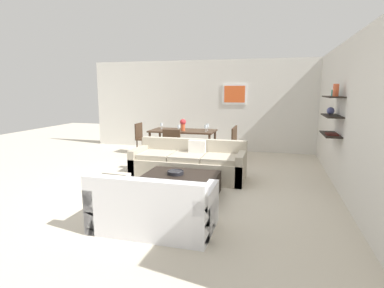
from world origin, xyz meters
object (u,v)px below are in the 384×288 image
at_px(decorative_bowl, 176,172).
at_px(wine_glass_foot, 179,127).
at_px(dining_table, 183,133).
at_px(wine_glass_right_near, 206,127).
at_px(wine_glass_right_far, 207,126).
at_px(dining_chair_right_near, 229,142).
at_px(wine_glass_left_far, 161,125).
at_px(centerpiece_vase, 183,124).
at_px(sofa_beige, 189,164).
at_px(dining_chair_foot, 173,144).
at_px(loveseat_white, 153,208).
at_px(dining_chair_left_far, 142,136).
at_px(dining_chair_right_far, 231,140).
at_px(coffee_table, 179,186).

xyz_separation_m(decorative_bowl, wine_glass_foot, (-0.77, 2.61, 0.46)).
relative_size(dining_table, wine_glass_right_near, 9.90).
distance_m(wine_glass_right_far, wine_glass_foot, 0.81).
distance_m(dining_chair_right_near, wine_glass_right_near, 0.73).
xyz_separation_m(wine_glass_left_far, wine_glass_foot, (0.66, -0.48, 0.01)).
bearing_deg(dining_table, dining_chair_right_near, -8.63).
bearing_deg(wine_glass_left_far, centerpiece_vase, -13.62).
bearing_deg(sofa_beige, dining_chair_right_near, 70.81).
relative_size(sofa_beige, centerpiece_vase, 7.58).
height_order(wine_glass_left_far, wine_glass_foot, wine_glass_foot).
relative_size(sofa_beige, dining_chair_foot, 2.65).
bearing_deg(decorative_bowl, wine_glass_right_near, 92.23).
bearing_deg(loveseat_white, dining_chair_right_near, 84.65).
distance_m(dining_chair_foot, wine_glass_left_far, 1.21).
distance_m(decorative_bowl, dining_table, 3.09).
height_order(dining_chair_left_far, wine_glass_right_near, wine_glass_right_near).
xyz_separation_m(decorative_bowl, dining_chair_right_far, (0.51, 3.17, 0.09)).
relative_size(coffee_table, dining_table, 0.73).
height_order(dining_chair_foot, wine_glass_right_far, wine_glass_right_far).
bearing_deg(dining_chair_right_far, dining_table, -171.37).
distance_m(loveseat_white, coffee_table, 1.27).
xyz_separation_m(dining_chair_foot, wine_glass_right_near, (0.66, 0.73, 0.37)).
bearing_deg(coffee_table, dining_chair_right_near, 81.62).
xyz_separation_m(decorative_bowl, wine_glass_left_far, (-1.42, 3.08, 0.45)).
bearing_deg(loveseat_white, centerpiece_vase, 101.61).
distance_m(sofa_beige, loveseat_white, 2.45).
relative_size(decorative_bowl, dining_table, 0.17).
bearing_deg(dining_chair_right_near, wine_glass_right_near, 172.02).
distance_m(wine_glass_left_far, wine_glass_foot, 0.81).
height_order(dining_table, wine_glass_right_near, wine_glass_right_near).
distance_m(loveseat_white, dining_chair_right_near, 4.14).
bearing_deg(wine_glass_foot, sofa_beige, -65.10).
bearing_deg(wine_glass_foot, dining_chair_right_far, 23.85).
bearing_deg(dining_chair_foot, wine_glass_right_near, 48.13).
bearing_deg(sofa_beige, dining_chair_left_far, 133.73).
bearing_deg(loveseat_white, dining_table, 101.71).
relative_size(dining_chair_right_far, wine_glass_right_near, 5.00).
height_order(dining_chair_right_far, dining_chair_foot, same).
distance_m(sofa_beige, decorative_bowl, 1.12).
height_order(loveseat_white, wine_glass_left_far, wine_glass_left_far).
relative_size(dining_chair_right_near, dining_chair_right_far, 1.00).
distance_m(sofa_beige, centerpiece_vase, 2.04).
xyz_separation_m(dining_chair_right_far, dining_chair_foot, (-1.28, -1.03, 0.00)).
distance_m(sofa_beige, wine_glass_right_near, 1.86).
distance_m(dining_table, dining_chair_left_far, 1.30).
distance_m(sofa_beige, dining_table, 2.03).
relative_size(decorative_bowl, wine_glass_right_far, 1.61).
xyz_separation_m(decorative_bowl, dining_chair_foot, (-0.77, 2.14, 0.09)).
bearing_deg(centerpiece_vase, dining_chair_right_far, 11.28).
height_order(dining_chair_left_far, dining_chair_foot, same).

